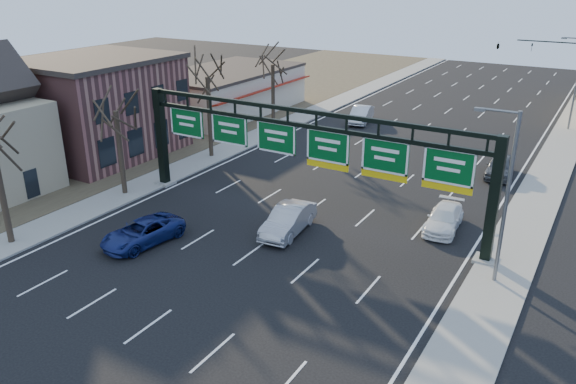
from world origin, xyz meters
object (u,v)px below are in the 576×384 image
Objects in this scene: sign_gantry at (304,149)px; car_white_wagon at (444,219)px; car_silver_sedan at (288,220)px; car_blue_suv at (143,232)px.

sign_gantry reaches higher than car_white_wagon.
car_silver_sedan is at bearing -82.56° from sign_gantry.
sign_gantry is 10.92m from car_blue_suv.
car_blue_suv is (-6.28, -8.02, -3.92)m from sign_gantry.
car_white_wagon is (8.32, 2.98, -3.96)m from sign_gantry.
car_blue_suv is 18.28m from car_white_wagon.
sign_gantry reaches higher than car_silver_sedan.
car_white_wagon is at bearing 45.13° from car_blue_suv.
car_blue_suv is 1.10× the size of car_white_wagon.
sign_gantry is 9.68m from car_white_wagon.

